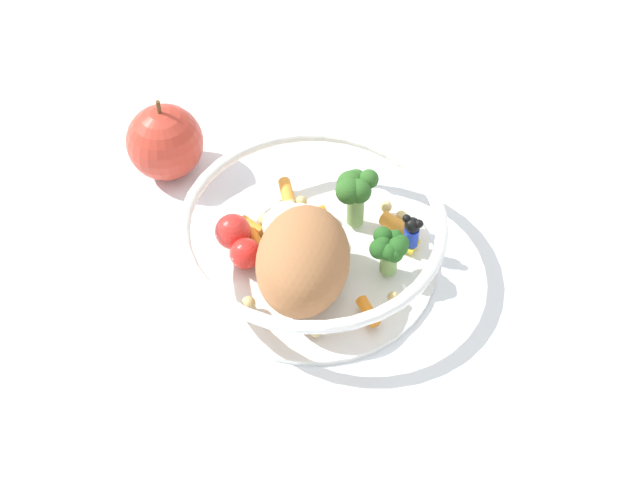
{
  "coord_description": "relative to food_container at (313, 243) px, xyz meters",
  "views": [
    {
      "loc": [
        0.41,
        -0.21,
        0.56
      ],
      "look_at": [
        0.0,
        0.0,
        0.03
      ],
      "focal_mm": 49.76,
      "sensor_mm": 36.0,
      "label": 1
    }
  ],
  "objects": [
    {
      "name": "ground_plane",
      "position": [
        -0.01,
        0.0,
        -0.03
      ],
      "size": [
        2.4,
        2.4,
        0.0
      ],
      "primitive_type": "plane",
      "color": "white"
    },
    {
      "name": "food_container",
      "position": [
        0.0,
        0.0,
        0.0
      ],
      "size": [
        0.21,
        0.21,
        0.07
      ],
      "color": "white",
      "rests_on": "ground_plane"
    },
    {
      "name": "loose_apple",
      "position": [
        -0.16,
        -0.06,
        0.0
      ],
      "size": [
        0.07,
        0.07,
        0.08
      ],
      "color": "#BC3828",
      "rests_on": "ground_plane"
    }
  ]
}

